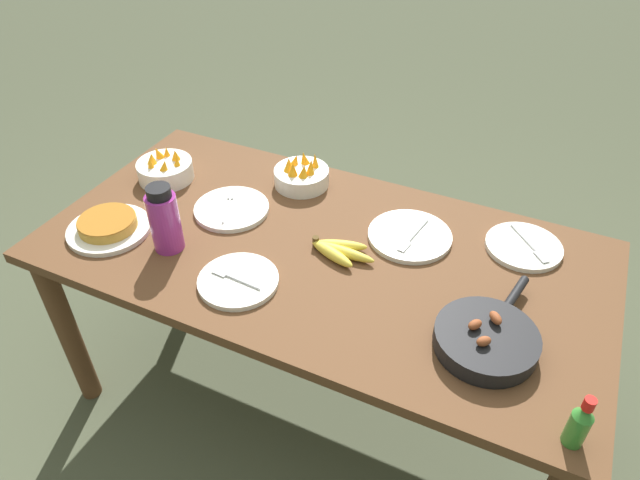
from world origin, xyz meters
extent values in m
plane|color=#474C38|center=(0.00, 0.00, 0.00)|extent=(14.00, 14.00, 0.00)
cube|color=brown|center=(0.00, 0.00, 0.69)|extent=(1.68, 0.85, 0.03)
cylinder|color=brown|center=(-0.78, -0.37, 0.34)|extent=(0.07, 0.07, 0.68)
cylinder|color=brown|center=(-0.78, 0.37, 0.34)|extent=(0.07, 0.07, 0.68)
cylinder|color=brown|center=(0.78, 0.37, 0.34)|extent=(0.07, 0.07, 0.68)
ellipsoid|color=gold|center=(0.05, -0.03, 0.73)|extent=(0.16, 0.09, 0.04)
ellipsoid|color=gold|center=(0.08, -0.01, 0.73)|extent=(0.20, 0.03, 0.03)
ellipsoid|color=gold|center=(0.06, 0.02, 0.73)|extent=(0.17, 0.08, 0.03)
cylinder|color=#4C3819|center=(-0.01, 0.00, 0.73)|extent=(0.02, 0.02, 0.04)
cylinder|color=black|center=(0.53, -0.18, 0.72)|extent=(0.25, 0.25, 0.01)
cylinder|color=black|center=(0.53, -0.18, 0.74)|extent=(0.25, 0.25, 0.04)
cylinder|color=black|center=(0.57, 0.01, 0.75)|extent=(0.05, 0.13, 0.02)
ellipsoid|color=brown|center=(0.50, -0.17, 0.78)|extent=(0.04, 0.05, 0.03)
ellipsoid|color=brown|center=(0.54, -0.13, 0.78)|extent=(0.05, 0.05, 0.03)
ellipsoid|color=brown|center=(0.53, -0.22, 0.78)|extent=(0.04, 0.04, 0.02)
cylinder|color=silver|center=(-0.63, -0.21, 0.72)|extent=(0.25, 0.25, 0.02)
cylinder|color=gold|center=(-0.63, -0.21, 0.74)|extent=(0.18, 0.18, 0.03)
cylinder|color=#9B601E|center=(-0.63, -0.21, 0.76)|extent=(0.17, 0.17, 0.00)
cylinder|color=silver|center=(0.55, 0.26, 0.72)|extent=(0.23, 0.23, 0.02)
cylinder|color=silver|center=(0.54, 0.28, 0.73)|extent=(0.10, 0.10, 0.01)
cube|color=silver|center=(0.61, 0.22, 0.73)|extent=(0.05, 0.05, 0.00)
cylinder|color=silver|center=(0.23, 0.16, 0.72)|extent=(0.26, 0.26, 0.02)
cylinder|color=silver|center=(0.25, 0.18, 0.73)|extent=(0.03, 0.13, 0.01)
cube|color=silver|center=(0.23, 0.09, 0.73)|extent=(0.03, 0.05, 0.00)
cylinder|color=silver|center=(-0.34, 0.05, 0.72)|extent=(0.24, 0.24, 0.02)
cylinder|color=silver|center=(-0.34, 0.02, 0.73)|extent=(0.06, 0.13, 0.01)
cube|color=silver|center=(-0.38, 0.10, 0.73)|extent=(0.04, 0.06, 0.00)
cylinder|color=silver|center=(-0.14, -0.24, 0.72)|extent=(0.23, 0.23, 0.02)
cylinder|color=silver|center=(-0.12, -0.24, 0.73)|extent=(0.11, 0.02, 0.01)
cube|color=silver|center=(-0.20, -0.24, 0.73)|extent=(0.05, 0.03, 0.00)
cylinder|color=silver|center=(-0.65, 0.11, 0.74)|extent=(0.19, 0.19, 0.07)
cone|color=orange|center=(-0.60, 0.12, 0.79)|extent=(0.03, 0.03, 0.04)
cone|color=orange|center=(-0.62, 0.15, 0.79)|extent=(0.05, 0.05, 0.05)
cone|color=orange|center=(-0.67, 0.16, 0.79)|extent=(0.04, 0.03, 0.04)
cone|color=orange|center=(-0.68, 0.13, 0.79)|extent=(0.05, 0.05, 0.05)
cone|color=orange|center=(-0.69, 0.10, 0.79)|extent=(0.05, 0.06, 0.05)
cone|color=orange|center=(-0.67, 0.07, 0.79)|extent=(0.03, 0.03, 0.05)
cone|color=orange|center=(-0.62, 0.08, 0.79)|extent=(0.05, 0.05, 0.05)
cylinder|color=silver|center=(-0.21, 0.29, 0.74)|extent=(0.19, 0.19, 0.06)
cone|color=orange|center=(-0.17, 0.28, 0.79)|extent=(0.04, 0.05, 0.06)
cone|color=orange|center=(-0.17, 0.33, 0.79)|extent=(0.04, 0.04, 0.06)
cone|color=orange|center=(-0.22, 0.33, 0.79)|extent=(0.05, 0.04, 0.05)
cone|color=orange|center=(-0.24, 0.31, 0.78)|extent=(0.05, 0.05, 0.05)
cone|color=orange|center=(-0.24, 0.27, 0.79)|extent=(0.05, 0.06, 0.06)
cone|color=orange|center=(-0.22, 0.24, 0.79)|extent=(0.05, 0.05, 0.06)
cone|color=orange|center=(-0.18, 0.25, 0.79)|extent=(0.06, 0.05, 0.05)
cylinder|color=#992D89|center=(-0.41, -0.19, 0.80)|extent=(0.09, 0.09, 0.18)
cylinder|color=black|center=(-0.41, -0.19, 0.91)|extent=(0.07, 0.07, 0.03)
cylinder|color=#337F2D|center=(0.76, -0.35, 0.76)|extent=(0.04, 0.04, 0.09)
cone|color=#337F2D|center=(0.76, -0.35, 0.81)|extent=(0.04, 0.04, 0.03)
cylinder|color=red|center=(0.76, -0.35, 0.84)|extent=(0.02, 0.02, 0.03)
camera|label=1|loc=(0.56, -1.19, 1.80)|focal=32.00mm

